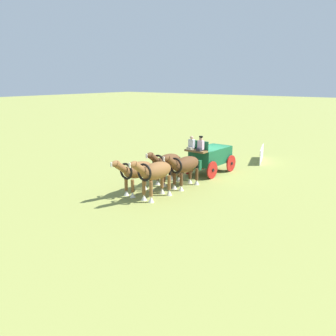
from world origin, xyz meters
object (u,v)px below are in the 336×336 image
at_px(draft_horse_rear_near, 184,166).
at_px(draft_horse_lead_off, 137,171).
at_px(show_wagon, 209,156).
at_px(draft_horse_rear_off, 167,163).
at_px(draft_horse_lead_near, 155,172).

height_order(draft_horse_rear_near, draft_horse_lead_off, draft_horse_rear_near).
bearing_deg(draft_horse_lead_off, show_wagon, 172.13).
xyz_separation_m(show_wagon, draft_horse_rear_off, (3.65, -0.78, 0.12)).
distance_m(draft_horse_rear_near, draft_horse_rear_off, 1.30).
relative_size(show_wagon, draft_horse_rear_off, 1.90).
bearing_deg(draft_horse_rear_near, draft_horse_rear_off, -92.08).
height_order(show_wagon, draft_horse_lead_near, show_wagon).
bearing_deg(draft_horse_rear_near, draft_horse_lead_off, -28.50).
bearing_deg(draft_horse_lead_near, draft_horse_rear_off, -155.37).
bearing_deg(draft_horse_rear_off, draft_horse_lead_off, -1.96).
bearing_deg(draft_horse_lead_off, draft_horse_rear_near, 151.50).
xyz_separation_m(draft_horse_rear_off, draft_horse_lead_off, (2.60, -0.09, -0.00)).
bearing_deg(show_wagon, draft_horse_rear_near, 8.06).
bearing_deg(draft_horse_rear_off, show_wagon, 168.00).
bearing_deg(draft_horse_rear_off, draft_horse_rear_near, 87.92).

